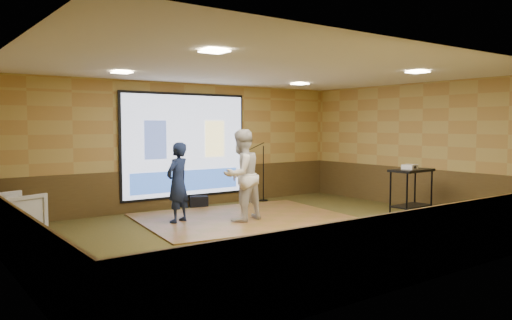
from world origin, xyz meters
TOP-DOWN VIEW (x-y plane):
  - ground at (0.00, 0.00)m, footprint 9.00×9.00m
  - room_shell at (0.00, 0.00)m, footprint 9.04×7.04m
  - wainscot_back at (0.00, 3.48)m, footprint 9.00×0.04m
  - wainscot_front at (0.00, -3.48)m, footprint 9.00×0.04m
  - wainscot_left at (-4.48, 0.00)m, footprint 0.04×7.00m
  - wainscot_right at (4.48, 0.00)m, footprint 0.04×7.00m
  - projector_screen at (0.00, 3.44)m, footprint 3.32×0.06m
  - downlight_nw at (-2.20, 1.80)m, footprint 0.32×0.32m
  - downlight_ne at (2.20, 1.80)m, footprint 0.32×0.32m
  - downlight_sw at (-2.20, -1.50)m, footprint 0.32×0.32m
  - downlight_se at (2.20, -1.50)m, footprint 0.32×0.32m
  - dance_floor at (0.27, 1.42)m, footprint 4.63×3.75m
  - player_left at (-1.10, 1.73)m, footprint 0.70×0.61m
  - player_right at (0.02, 1.10)m, footprint 1.04×0.88m
  - av_table at (3.21, -0.67)m, footprint 1.00×0.53m
  - projector at (3.15, -0.66)m, footprint 0.34×0.30m
  - mic_stand at (2.08, 3.15)m, footprint 0.61×0.25m
  - banquet_chair at (-4.00, 2.50)m, footprint 1.11×1.10m
  - duffel_bag at (0.24, 3.25)m, footprint 0.51×0.44m

SIDE VIEW (x-z plane):
  - ground at x=0.00m, z-range 0.00..0.00m
  - dance_floor at x=0.27m, z-range 0.00..0.03m
  - duffel_bag at x=0.24m, z-range 0.00..0.27m
  - banquet_chair at x=-4.00m, z-range 0.00..0.78m
  - wainscot_back at x=0.00m, z-range 0.00..0.95m
  - wainscot_front at x=0.00m, z-range 0.00..0.95m
  - wainscot_left at x=-4.48m, z-range 0.00..0.95m
  - wainscot_right at x=4.48m, z-range 0.00..0.95m
  - mic_stand at x=2.08m, z-range -0.29..1.28m
  - av_table at x=3.21m, z-range 0.23..1.28m
  - player_left at x=-1.10m, z-range 0.03..1.65m
  - player_right at x=0.02m, z-range 0.03..1.90m
  - projector at x=3.15m, z-range 1.05..1.15m
  - projector_screen at x=0.00m, z-range 0.21..2.73m
  - room_shell at x=0.00m, z-range 0.58..3.60m
  - downlight_nw at x=-2.20m, z-range 2.96..2.98m
  - downlight_ne at x=2.20m, z-range 2.96..2.98m
  - downlight_sw at x=-2.20m, z-range 2.96..2.98m
  - downlight_se at x=2.20m, z-range 2.96..2.98m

